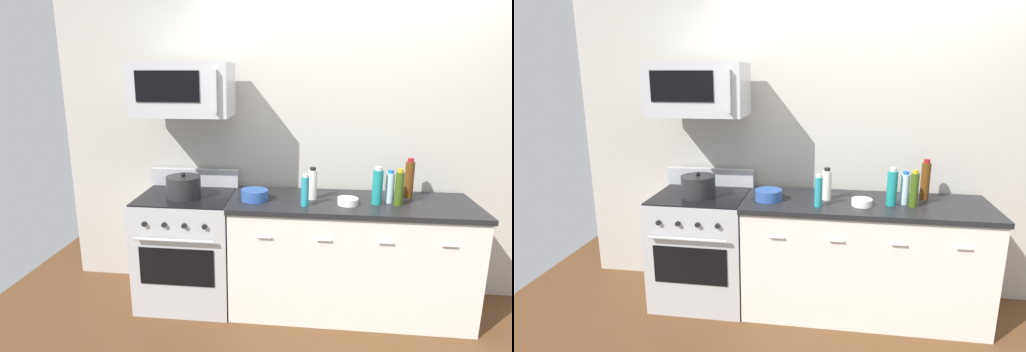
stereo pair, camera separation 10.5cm
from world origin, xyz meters
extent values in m
plane|color=brown|center=(0.00, 0.00, 0.00)|extent=(5.95, 5.95, 0.00)
cube|color=#B7B2A8|center=(0.00, 0.41, 1.35)|extent=(4.95, 0.10, 2.70)
cube|color=silver|center=(0.00, 0.00, 0.44)|extent=(1.83, 0.62, 0.88)
cube|color=black|center=(0.00, 0.00, 0.90)|extent=(1.86, 0.65, 0.04)
cube|color=black|center=(0.00, -0.28, 0.05)|extent=(1.83, 0.02, 0.10)
cylinder|color=silver|center=(-0.64, -0.32, 0.72)|extent=(0.10, 0.02, 0.02)
cylinder|color=silver|center=(-0.21, -0.32, 0.72)|extent=(0.10, 0.02, 0.02)
cylinder|color=silver|center=(0.21, -0.32, 0.72)|extent=(0.10, 0.02, 0.02)
cylinder|color=silver|center=(0.64, -0.32, 0.72)|extent=(0.10, 0.02, 0.02)
cube|color=#B7BABF|center=(-1.31, 0.00, 0.46)|extent=(0.76, 0.64, 0.91)
cube|color=black|center=(-1.31, -0.32, 0.45)|extent=(0.58, 0.01, 0.30)
cylinder|color=#B7BABF|center=(-1.31, -0.35, 0.68)|extent=(0.61, 0.02, 0.02)
cube|color=#B7BABF|center=(-1.31, 0.29, 0.99)|extent=(0.76, 0.06, 0.16)
cube|color=black|center=(-1.31, 0.00, 0.92)|extent=(0.73, 0.61, 0.01)
cylinder|color=black|center=(-1.54, -0.33, 0.79)|extent=(0.04, 0.02, 0.04)
cylinder|color=black|center=(-1.38, -0.33, 0.79)|extent=(0.04, 0.02, 0.04)
cylinder|color=black|center=(-1.23, -0.33, 0.79)|extent=(0.04, 0.02, 0.04)
cylinder|color=black|center=(-1.08, -0.33, 0.79)|extent=(0.04, 0.02, 0.04)
cube|color=#B7BABF|center=(-1.31, 0.05, 1.75)|extent=(0.74, 0.40, 0.40)
cube|color=black|center=(-1.37, -0.15, 1.78)|extent=(0.48, 0.01, 0.22)
cube|color=#B7BABF|center=(-1.01, -0.17, 1.75)|extent=(0.02, 0.04, 0.30)
cylinder|color=#59330F|center=(0.45, 0.16, 1.06)|extent=(0.07, 0.07, 0.29)
cylinder|color=maroon|center=(0.45, 0.16, 1.22)|extent=(0.05, 0.05, 0.03)
cylinder|color=silver|center=(-0.30, 0.02, 1.03)|extent=(0.07, 0.07, 0.23)
cylinder|color=black|center=(-0.30, 0.02, 1.16)|extent=(0.05, 0.05, 0.02)
cylinder|color=teal|center=(-0.36, -0.16, 1.03)|extent=(0.06, 0.06, 0.22)
cylinder|color=white|center=(-0.36, -0.16, 1.15)|extent=(0.04, 0.04, 0.02)
cylinder|color=silver|center=(0.28, 0.00, 1.03)|extent=(0.07, 0.07, 0.23)
cylinder|color=blue|center=(0.28, 0.00, 1.16)|extent=(0.04, 0.04, 0.02)
cylinder|color=#197F7A|center=(0.18, -0.05, 1.05)|extent=(0.08, 0.08, 0.26)
cylinder|color=beige|center=(0.18, -0.05, 1.19)|extent=(0.05, 0.05, 0.03)
cylinder|color=#385114|center=(0.33, -0.06, 1.05)|extent=(0.06, 0.06, 0.25)
cylinder|color=#B29919|center=(0.33, -0.06, 1.18)|extent=(0.04, 0.04, 0.03)
cylinder|color=#2D519E|center=(-0.74, -0.05, 0.96)|extent=(0.21, 0.21, 0.08)
torus|color=#2D519E|center=(-0.74, -0.05, 1.00)|extent=(0.21, 0.21, 0.01)
cylinder|color=#2D519E|center=(-0.74, -0.05, 0.93)|extent=(0.12, 0.12, 0.01)
cylinder|color=white|center=(-0.04, -0.09, 0.95)|extent=(0.15, 0.15, 0.05)
torus|color=white|center=(-0.04, -0.09, 0.97)|extent=(0.15, 0.15, 0.01)
cylinder|color=white|center=(-0.04, -0.09, 0.92)|extent=(0.08, 0.08, 0.01)
cylinder|color=#262628|center=(-1.31, -0.05, 1.01)|extent=(0.27, 0.27, 0.17)
sphere|color=black|center=(-1.31, -0.05, 1.10)|extent=(0.04, 0.04, 0.04)
camera|label=1|loc=(-0.37, -3.11, 1.89)|focal=29.25mm
camera|label=2|loc=(-0.27, -3.10, 1.89)|focal=29.25mm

